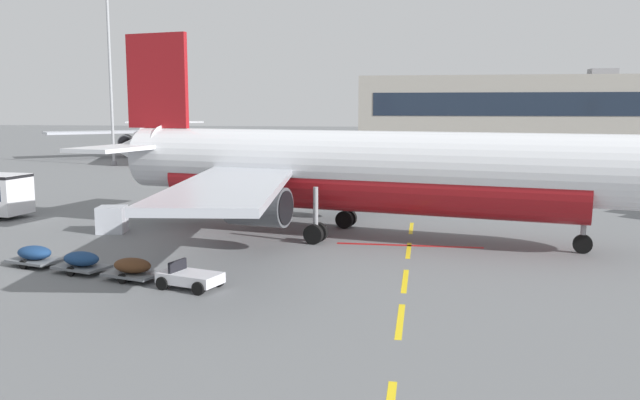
# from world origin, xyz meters

# --- Properties ---
(apron_paint_markings) EXTENTS (8.00, 95.54, 0.01)m
(apron_paint_markings) POSITION_xyz_m (18.00, 37.68, 0.00)
(apron_paint_markings) COLOR yellow
(apron_paint_markings) RESTS_ON ground
(airliner_foreground) EXTENTS (34.59, 33.83, 12.20)m
(airliner_foreground) POSITION_xyz_m (14.75, 24.09, 3.95)
(airliner_foreground) COLOR white
(airliner_foreground) RESTS_ON ground
(airliner_mid_left) EXTENTS (32.35, 33.64, 12.08)m
(airliner_mid_left) POSITION_xyz_m (-19.71, 79.11, 3.91)
(airliner_mid_left) COLOR white
(airliner_mid_left) RESTS_ON ground
(baggage_train) EXTENTS (11.53, 4.76, 1.14)m
(baggage_train) POSITION_xyz_m (4.75, 13.11, 0.53)
(baggage_train) COLOR silver
(baggage_train) RESTS_ON ground
(uld_cargo_container) EXTENTS (1.87, 1.84, 1.60)m
(uld_cargo_container) POSITION_xyz_m (0.11, 23.03, 0.80)
(uld_cargo_container) COLOR #B7BCC6
(uld_cargo_container) RESTS_ON ground
(apron_light_mast_near) EXTENTS (1.80, 1.80, 27.59)m
(apron_light_mast_near) POSITION_xyz_m (-21.02, 66.41, 16.95)
(apron_light_mast_near) COLOR slate
(apron_light_mast_near) RESTS_ON ground
(terminal_satellite) EXTENTS (87.51, 18.56, 16.42)m
(terminal_satellite) POSITION_xyz_m (46.71, 153.28, 7.43)
(terminal_satellite) COLOR #9E998E
(terminal_satellite) RESTS_ON ground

